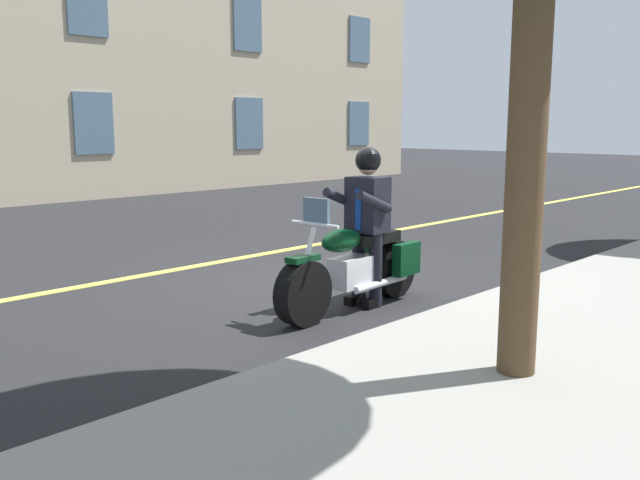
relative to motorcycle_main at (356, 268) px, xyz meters
The scene contains 5 objects.
ground_plane 1.26m from the motorcycle_main, 114.12° to the right, with size 80.00×80.00×0.00m, color black.
lane_center_stripe 3.14m from the motorcycle_main, 98.89° to the right, with size 60.00×0.16×0.01m, color #E5DB4C.
motorcycle_main is the anchor object (origin of this frame).
rider_main 0.61m from the motorcycle_main, behind, with size 0.64×0.57×1.74m.
building_backdrop 16.16m from the motorcycle_main, 102.71° to the right, with size 26.39×6.06×10.38m.
Camera 1 is at (5.92, 5.80, 1.98)m, focal length 38.29 mm.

